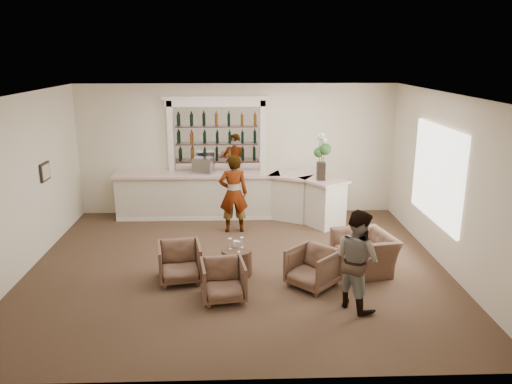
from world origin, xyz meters
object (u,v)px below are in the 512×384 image
Objects in this scene: espresso_machine at (203,166)px; guest at (357,259)px; armchair_left at (180,262)px; bar_counter at (231,196)px; armchair_far at (364,253)px; sommelier at (233,194)px; armchair_right at (312,268)px; flower_vase at (322,154)px; armchair_center at (223,281)px; cocktail_table at (237,262)px.

guest is at bearing -48.99° from espresso_machine.
armchair_left is at bearing -82.77° from espresso_machine.
armchair_left is (-0.88, -3.57, -0.22)m from bar_counter.
bar_counter is at bearing -9.03° from guest.
bar_counter reaches higher than armchair_left.
espresso_machine is (-3.26, 3.29, 0.98)m from armchair_far.
armchair_far is (0.49, 1.39, -0.47)m from guest.
sommelier is 2.36× the size of armchair_right.
flower_vase reaches higher than armchair_right.
sommelier is at bearing 59.41° from armchair_left.
armchair_center is at bearing -90.98° from bar_counter.
sommelier is at bearing 91.81° from cocktail_table.
flower_vase is at bearing -17.58° from bar_counter.
sommelier is 2.48× the size of armchair_center.
bar_counter is 12.63× the size of espresso_machine.
sommelier is 1.10× the size of guest.
flower_vase reaches higher than sommelier.
bar_counter is 3.13× the size of sommelier.
armchair_center is at bearing -103.20° from cocktail_table.
espresso_machine reaches higher than cocktail_table.
armchair_center is 1.63m from armchair_right.
flower_vase reaches higher than guest.
armchair_far is at bearing -80.13° from flower_vase.
sommelier is at bearing -85.56° from bar_counter.
bar_counter is 7.75× the size of armchair_center.
armchair_right reaches higher than cocktail_table.
guest is 1.55m from armchair_far.
guest is at bearing 113.22° from sommelier.
armchair_right is 0.70× the size of flower_vase.
espresso_machine is (-0.61, 4.35, 1.00)m from armchair_center.
armchair_center is 1.63× the size of espresso_machine.
bar_counter is at bearing -91.14° from sommelier.
armchair_left is at bearing -168.08° from cocktail_table.
armchair_left is at bearing -142.93° from armchair_right.
cocktail_table is at bearing 23.01° from guest.
bar_counter is 7.35× the size of armchair_left.
armchair_left reaches higher than cocktail_table.
flower_vase is at bearing 123.35° from armchair_right.
espresso_machine is at bearing -59.12° from sommelier.
armchair_right is at bearing -50.52° from espresso_machine.
sommelier is (-0.07, 2.36, 0.66)m from cocktail_table.
espresso_machine is at bearing -147.83° from armchair_far.
armchair_far reaches higher than cocktail_table.
armchair_right is (-0.59, 0.77, -0.48)m from guest.
armchair_far is at bearing -34.87° from espresso_machine.
bar_counter is at bearing -154.15° from armchair_far.
cocktail_table is (0.15, -3.35, -0.32)m from bar_counter.
armchair_left is 0.70× the size of armchair_far.
guest reaches higher than armchair_far.
armchair_far reaches higher than armchair_left.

